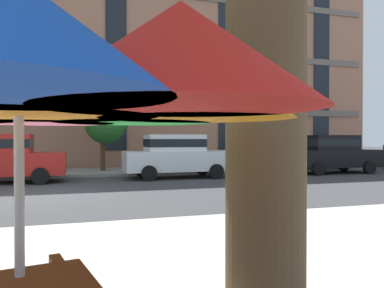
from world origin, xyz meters
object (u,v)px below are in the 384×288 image
at_px(sedan_white, 177,155).
at_px(sedan_black, 331,153).
at_px(street_tree_middle, 106,117).
at_px(sedan_red, 0,157).
at_px(patio_umbrella, 19,73).

relative_size(sedan_white, sedan_black, 1.00).
bearing_deg(sedan_black, sedan_white, 180.00).
bearing_deg(street_tree_middle, sedan_white, -48.99).
height_order(sedan_red, street_tree_middle, street_tree_middle).
xyz_separation_m(sedan_red, street_tree_middle, (3.97, 3.02, 1.66)).
height_order(sedan_white, street_tree_middle, street_tree_middle).
relative_size(sedan_white, street_tree_middle, 1.17).
distance_m(sedan_white, street_tree_middle, 4.33).
bearing_deg(street_tree_middle, sedan_red, -142.73).
distance_m(sedan_red, street_tree_middle, 5.26).
height_order(sedan_red, sedan_white, same).
xyz_separation_m(sedan_black, street_tree_middle, (-10.13, 3.02, 1.66)).
height_order(sedan_red, patio_umbrella, patio_umbrella).
bearing_deg(patio_umbrella, sedan_red, 100.25).
bearing_deg(sedan_white, street_tree_middle, 131.01).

